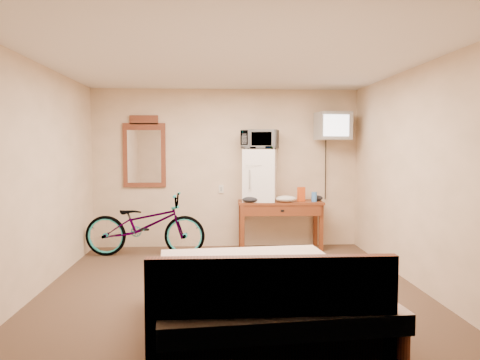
{
  "coord_description": "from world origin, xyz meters",
  "views": [
    {
      "loc": [
        -0.2,
        -5.14,
        1.58
      ],
      "look_at": [
        0.14,
        0.87,
        1.16
      ],
      "focal_mm": 35.0,
      "sensor_mm": 36.0,
      "label": 1
    }
  ],
  "objects": [
    {
      "name": "bicycle",
      "position": [
        -1.2,
        1.68,
        0.46
      ],
      "size": [
        1.78,
        0.72,
        0.92
      ],
      "primitive_type": "imported",
      "rotation": [
        0.0,
        0.0,
        1.51
      ],
      "color": "black",
      "rests_on": "floor"
    },
    {
      "name": "microwave",
      "position": [
        0.52,
        2.06,
        1.7
      ],
      "size": [
        0.62,
        0.5,
        0.3
      ],
      "primitive_type": "imported",
      "rotation": [
        0.0,
        0.0,
        -0.28
      ],
      "color": "white",
      "rests_on": "mini_fridge"
    },
    {
      "name": "bed",
      "position": [
        0.17,
        -1.37,
        0.29
      ],
      "size": [
        1.83,
        2.31,
        0.9
      ],
      "color": "brown",
      "rests_on": "floor"
    },
    {
      "name": "snack_bag",
      "position": [
        1.16,
        2.02,
        0.86
      ],
      "size": [
        0.12,
        0.09,
        0.22
      ],
      "primitive_type": "cube",
      "rotation": [
        0.0,
        0.0,
        0.3
      ],
      "color": "#E04C13",
      "rests_on": "desk"
    },
    {
      "name": "crt_television",
      "position": [
        1.64,
        2.02,
        1.91
      ],
      "size": [
        0.53,
        0.61,
        0.42
      ],
      "color": "black",
      "rests_on": "room"
    },
    {
      "name": "mini_fridge",
      "position": [
        0.52,
        2.06,
        1.15
      ],
      "size": [
        0.57,
        0.56,
        0.81
      ],
      "color": "white",
      "rests_on": "desk"
    },
    {
      "name": "cloth_cream",
      "position": [
        0.9,
        1.91,
        0.8
      ],
      "size": [
        0.32,
        0.25,
        0.1
      ],
      "primitive_type": "ellipsoid",
      "color": "white",
      "rests_on": "desk"
    },
    {
      "name": "cloth_dark_a",
      "position": [
        0.35,
        1.87,
        0.8
      ],
      "size": [
        0.24,
        0.18,
        0.09
      ],
      "primitive_type": "ellipsoid",
      "color": "black",
      "rests_on": "desk"
    },
    {
      "name": "cloth_dark_b",
      "position": [
        1.42,
        2.07,
        0.79
      ],
      "size": [
        0.18,
        0.15,
        0.08
      ],
      "primitive_type": "ellipsoid",
      "color": "black",
      "rests_on": "desk"
    },
    {
      "name": "wall_mirror",
      "position": [
        -1.28,
        2.27,
        1.5
      ],
      "size": [
        0.66,
        0.04,
        1.12
      ],
      "color": "brown",
      "rests_on": "room"
    },
    {
      "name": "desk",
      "position": [
        0.83,
        2.0,
        0.63
      ],
      "size": [
        1.32,
        0.54,
        0.75
      ],
      "color": "brown",
      "rests_on": "floor"
    },
    {
      "name": "blue_cup",
      "position": [
        1.35,
        1.94,
        0.82
      ],
      "size": [
        0.08,
        0.08,
        0.15
      ],
      "primitive_type": "cylinder",
      "color": "#4083DB",
      "rests_on": "desk"
    },
    {
      "name": "room",
      "position": [
        -0.0,
        0.0,
        1.25
      ],
      "size": [
        4.6,
        4.64,
        2.5
      ],
      "color": "#503B28",
      "rests_on": "ground"
    }
  ]
}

